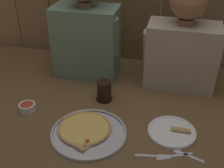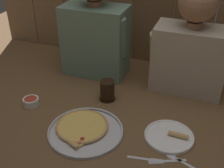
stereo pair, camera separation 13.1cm
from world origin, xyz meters
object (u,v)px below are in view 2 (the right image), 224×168
object	(u,v)px
dinner_plate	(169,136)
drinking_glass	(107,90)
diner_left	(95,24)
diner_right	(191,44)
dipping_bowl	(31,101)
pizza_tray	(84,129)

from	to	relation	value
dinner_plate	drinking_glass	distance (m)	0.42
drinking_glass	diner_left	xyz separation A→B (m)	(-0.17, 0.25, 0.26)
dinner_plate	diner_right	size ratio (longest dim) A/B	0.38
diner_left	dipping_bowl	bearing A→B (deg)	-111.99
dipping_bowl	diner_right	distance (m)	0.88
dinner_plate	pizza_tray	bearing A→B (deg)	-167.06
dipping_bowl	diner_left	size ratio (longest dim) A/B	0.12
dipping_bowl	diner_right	size ratio (longest dim) A/B	0.14
pizza_tray	dipping_bowl	xyz separation A→B (m)	(-0.34, 0.09, 0.01)
drinking_glass	dipping_bowl	bearing A→B (deg)	-151.53
pizza_tray	drinking_glass	distance (m)	0.28
drinking_glass	dinner_plate	bearing A→B (deg)	-27.44
dinner_plate	drinking_glass	world-z (taller)	drinking_glass
drinking_glass	pizza_tray	bearing A→B (deg)	-91.70
diner_left	diner_right	world-z (taller)	diner_left
dinner_plate	diner_right	world-z (taller)	diner_right
dipping_bowl	diner_left	world-z (taller)	diner_left
dipping_bowl	diner_left	xyz separation A→B (m)	(0.18, 0.44, 0.29)
dinner_plate	diner_left	size ratio (longest dim) A/B	0.34
pizza_tray	dinner_plate	bearing A→B (deg)	12.94
dinner_plate	dipping_bowl	distance (m)	0.72
diner_right	drinking_glass	bearing A→B (deg)	-145.87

